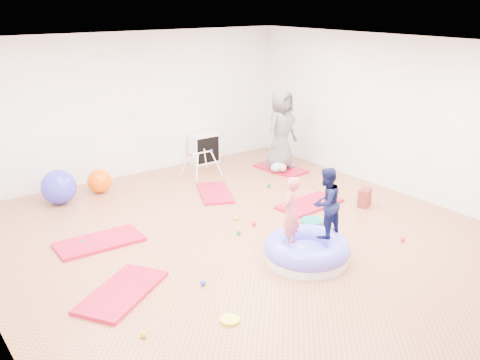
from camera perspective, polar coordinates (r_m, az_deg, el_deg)
room at (r=7.34m, az=1.38°, el=3.08°), size 7.01×8.01×2.81m
gym_mat_front_left at (r=6.76m, az=-12.50°, el=-11.59°), size 1.36×1.19×0.05m
gym_mat_mid_left at (r=8.10m, az=-14.76°, el=-6.40°), size 1.25×0.66×0.05m
gym_mat_center_back at (r=9.74m, az=-2.66°, el=-1.39°), size 0.95×1.22×0.05m
gym_mat_right at (r=9.30m, az=7.46°, el=-2.55°), size 1.22×0.70×0.05m
gym_mat_rear_right at (r=11.14m, az=4.34°, el=1.22°), size 0.69×1.16×0.05m
inflatable_cushion at (r=7.37m, az=7.13°, el=-7.49°), size 1.17×1.17×0.37m
child_pink at (r=6.95m, az=5.40°, el=-3.03°), size 0.41×0.36×0.95m
child_navy at (r=7.27m, az=9.17°, el=-2.05°), size 0.53×0.44×0.99m
adult_caregiver at (r=10.89m, az=4.42°, el=5.40°), size 0.90×0.70×1.64m
infant at (r=10.82m, az=4.16°, el=1.37°), size 0.33×0.34×0.20m
ball_pit_balls at (r=7.97m, az=1.38°, el=-6.06°), size 4.23×3.06×0.07m
exercise_ball_blue at (r=9.72m, az=-18.78°, el=-0.72°), size 0.61×0.61×0.61m
exercise_ball_orange at (r=10.09m, az=-14.78°, el=-0.11°), size 0.44×0.44×0.44m
infant_play_gym at (r=10.66m, az=-4.14°, el=2.14°), size 0.65×0.61×0.49m
cube_shelf at (r=11.51m, az=-3.80°, el=3.34°), size 0.63×0.31×0.63m
balance_disc at (r=8.54m, az=7.65°, el=-4.46°), size 0.35×0.35×0.08m
backpack at (r=9.38m, az=13.15°, el=-1.85°), size 0.31×0.26×0.31m
yellow_toy at (r=6.12m, az=-1.09°, el=-14.71°), size 0.22×0.22×0.03m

